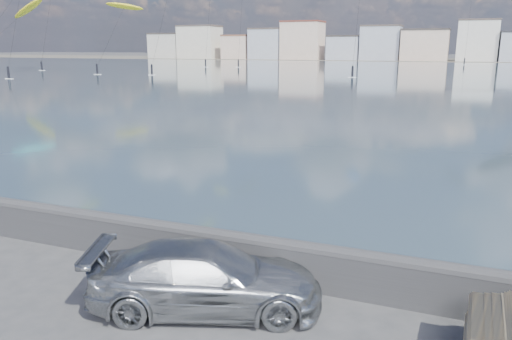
{
  "coord_description": "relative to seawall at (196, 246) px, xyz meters",
  "views": [
    {
      "loc": [
        5.33,
        -6.93,
        5.13
      ],
      "look_at": [
        1.0,
        4.0,
        2.2
      ],
      "focal_mm": 35.0,
      "sensor_mm": 36.0,
      "label": 1
    }
  ],
  "objects": [
    {
      "name": "kitesurfer_9",
      "position": [
        -59.19,
        79.88,
        12.18
      ],
      "size": [
        7.85,
        15.93,
        14.28
      ],
      "color": "yellow",
      "rests_on": "ground"
    },
    {
      "name": "car_silver",
      "position": [
        1.06,
        -1.56,
        0.09
      ],
      "size": [
        4.96,
        3.32,
        1.34
      ],
      "primitive_type": "imported",
      "rotation": [
        0.0,
        0.0,
        1.92
      ],
      "color": "#A1A4A8",
      "rests_on": "ground"
    },
    {
      "name": "seawall",
      "position": [
        0.0,
        0.0,
        0.0
      ],
      "size": [
        400.0,
        0.36,
        1.08
      ],
      "color": "#28282B",
      "rests_on": "ground"
    },
    {
      "name": "far_buildings",
      "position": [
        1.31,
        183.3,
        5.44
      ],
      "size": [
        240.79,
        13.26,
        14.6
      ],
      "color": "beige",
      "rests_on": "ground"
    },
    {
      "name": "kitesurfer_10",
      "position": [
        -83.86,
        78.88,
        12.47
      ],
      "size": [
        9.49,
        17.26,
        15.63
      ],
      "color": "yellow",
      "rests_on": "ground"
    },
    {
      "name": "ground",
      "position": [
        0.0,
        -2.7,
        -0.58
      ],
      "size": [
        700.0,
        700.0,
        0.0
      ],
      "primitive_type": "plane",
      "color": "#333335",
      "rests_on": "ground"
    },
    {
      "name": "far_shore_strip",
      "position": [
        0.0,
        197.3,
        -0.57
      ],
      "size": [
        500.0,
        60.0,
        0.0
      ],
      "primitive_type": "cube",
      "color": "#4C473D",
      "rests_on": "ground"
    },
    {
      "name": "bay_water",
      "position": [
        0.0,
        88.8,
        -0.58
      ],
      "size": [
        500.0,
        177.0,
        0.0
      ],
      "primitive_type": "cube",
      "color": "#2C474E",
      "rests_on": "ground"
    }
  ]
}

